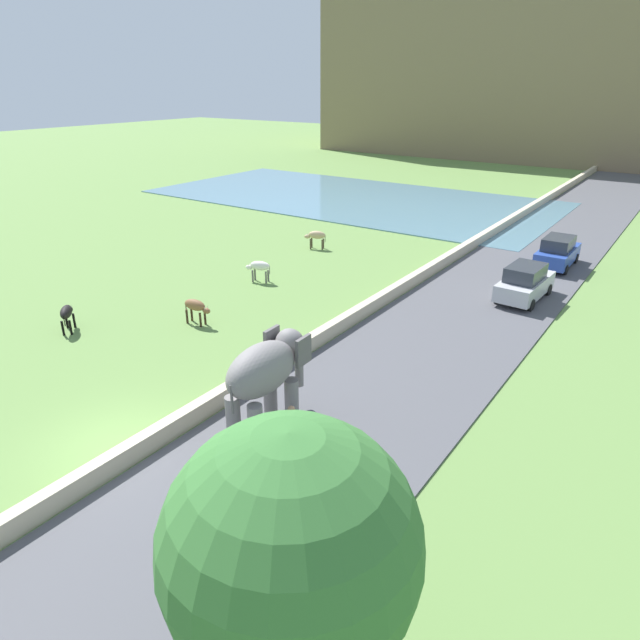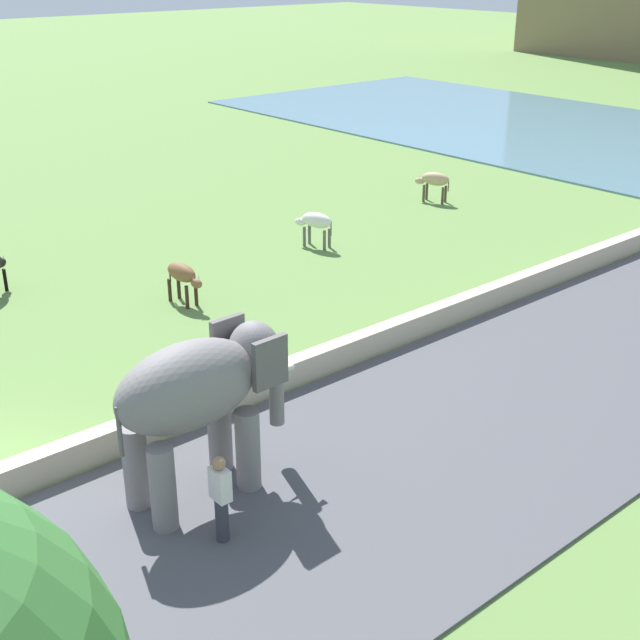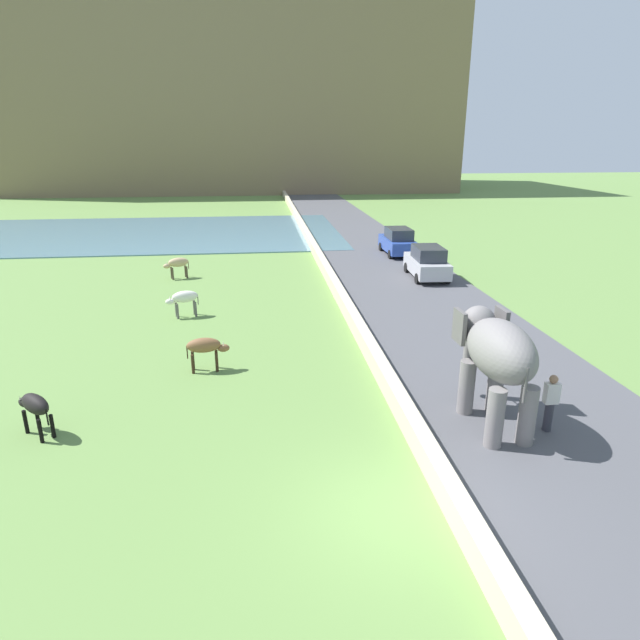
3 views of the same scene
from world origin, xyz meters
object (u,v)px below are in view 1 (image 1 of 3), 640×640
(cow_brown, at_px, (196,306))
(cow_white, at_px, (259,267))
(car_silver, at_px, (525,283))
(cow_black, at_px, (67,313))
(car_blue, at_px, (558,252))
(elephant, at_px, (266,372))
(cow_tan, at_px, (316,236))
(person_beside_elephant, at_px, (292,429))

(cow_brown, xyz_separation_m, cow_white, (-1.40, 5.89, 0.00))
(car_silver, height_order, cow_black, car_silver)
(car_blue, xyz_separation_m, cow_brown, (-10.98, -17.55, -0.06))
(car_silver, height_order, cow_white, car_silver)
(car_blue, height_order, cow_white, car_blue)
(elephant, height_order, cow_tan, elephant)
(car_blue, height_order, cow_brown, car_blue)
(cow_black, bearing_deg, cow_tan, 85.07)
(elephant, relative_size, cow_white, 2.45)
(person_beside_elephant, bearing_deg, cow_black, 173.88)
(car_blue, height_order, cow_black, car_blue)
(elephant, relative_size, person_beside_elephant, 2.13)
(cow_tan, xyz_separation_m, cow_white, (1.17, -6.93, 0.00))
(person_beside_elephant, distance_m, cow_black, 13.24)
(cow_brown, xyz_separation_m, cow_tan, (-2.57, 12.82, 0.00))
(cow_black, bearing_deg, car_silver, 44.79)
(cow_white, bearing_deg, elephant, -48.44)
(cow_white, distance_m, cow_black, 9.90)
(elephant, bearing_deg, person_beside_elephant, -22.55)
(cow_brown, height_order, cow_tan, same)
(cow_white, bearing_deg, cow_black, -105.19)
(cow_brown, bearing_deg, cow_white, 103.36)
(elephant, distance_m, cow_tan, 20.25)
(person_beside_elephant, height_order, cow_tan, person_beside_elephant)
(cow_brown, distance_m, cow_tan, 13.08)
(car_blue, relative_size, cow_tan, 2.83)
(person_beside_elephant, bearing_deg, cow_tan, 123.27)
(car_blue, bearing_deg, car_silver, -90.03)
(elephant, relative_size, cow_tan, 2.46)
(car_blue, distance_m, cow_tan, 14.36)
(car_silver, bearing_deg, car_blue, 89.97)
(elephant, relative_size, car_silver, 0.85)
(cow_tan, bearing_deg, cow_black, -94.93)
(cow_tan, bearing_deg, car_silver, -6.79)
(cow_tan, distance_m, cow_black, 16.54)
(person_beside_elephant, bearing_deg, car_silver, 83.64)
(car_silver, xyz_separation_m, car_blue, (0.00, 6.35, 0.00))
(cow_tan, relative_size, cow_white, 0.99)
(person_beside_elephant, distance_m, cow_white, 15.23)
(cow_brown, bearing_deg, car_blue, 57.96)
(elephant, bearing_deg, cow_tan, 120.96)
(elephant, height_order, car_silver, elephant)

